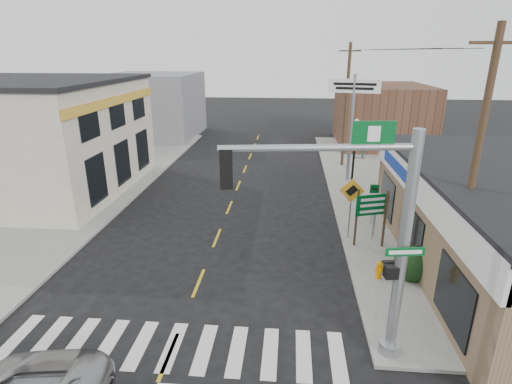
# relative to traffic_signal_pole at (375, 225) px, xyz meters

# --- Properties ---
(ground) EXTENTS (140.00, 140.00, 0.00)m
(ground) POSITION_rel_traffic_signal_pole_xyz_m (-5.71, -0.61, -4.20)
(ground) COLOR black
(ground) RESTS_ON ground
(sidewalk_right) EXTENTS (6.00, 38.00, 0.13)m
(sidewalk_right) POSITION_rel_traffic_signal_pole_xyz_m (3.29, 12.39, -4.14)
(sidewalk_right) COLOR gray
(sidewalk_right) RESTS_ON ground
(sidewalk_left) EXTENTS (6.00, 38.00, 0.13)m
(sidewalk_left) POSITION_rel_traffic_signal_pole_xyz_m (-14.71, 12.39, -4.14)
(sidewalk_left) COLOR gray
(sidewalk_left) RESTS_ON ground
(center_line) EXTENTS (0.12, 56.00, 0.01)m
(center_line) POSITION_rel_traffic_signal_pole_xyz_m (-5.71, 7.39, -4.20)
(center_line) COLOR gold
(center_line) RESTS_ON ground
(crosswalk) EXTENTS (11.00, 2.20, 0.01)m
(crosswalk) POSITION_rel_traffic_signal_pole_xyz_m (-5.71, -0.21, -4.20)
(crosswalk) COLOR silver
(crosswalk) RESTS_ON ground
(left_building) EXTENTS (12.00, 12.00, 6.80)m
(left_building) POSITION_rel_traffic_signal_pole_xyz_m (-18.71, 13.39, -0.80)
(left_building) COLOR beige
(left_building) RESTS_ON ground
(bldg_distant_right) EXTENTS (8.00, 10.00, 5.60)m
(bldg_distant_right) POSITION_rel_traffic_signal_pole_xyz_m (6.29, 29.39, -1.40)
(bldg_distant_right) COLOR brown
(bldg_distant_right) RESTS_ON ground
(bldg_distant_left) EXTENTS (9.00, 10.00, 6.40)m
(bldg_distant_left) POSITION_rel_traffic_signal_pole_xyz_m (-16.71, 31.39, -1.00)
(bldg_distant_left) COLOR slate
(bldg_distant_left) RESTS_ON ground
(traffic_signal_pole) EXTENTS (5.41, 0.40, 6.85)m
(traffic_signal_pole) POSITION_rel_traffic_signal_pole_xyz_m (0.00, 0.00, 0.00)
(traffic_signal_pole) COLOR #92959A
(traffic_signal_pole) RESTS_ON sidewalk_right
(guide_sign) EXTENTS (1.54, 0.13, 2.70)m
(guide_sign) POSITION_rel_traffic_signal_pole_xyz_m (1.40, 6.92, -2.32)
(guide_sign) COLOR #483421
(guide_sign) RESTS_ON sidewalk_right
(fire_hydrant) EXTENTS (0.23, 0.23, 0.73)m
(fire_hydrant) POSITION_rel_traffic_signal_pole_xyz_m (1.32, 4.14, -3.67)
(fire_hydrant) COLOR orange
(fire_hydrant) RESTS_ON sidewalk_right
(ped_crossing_sign) EXTENTS (1.15, 0.08, 2.96)m
(ped_crossing_sign) POSITION_rel_traffic_signal_pole_xyz_m (0.59, 7.71, -2.06)
(ped_crossing_sign) COLOR gray
(ped_crossing_sign) RESTS_ON sidewalk_right
(lamp_post) EXTENTS (0.63, 0.50, 4.86)m
(lamp_post) POSITION_rel_traffic_signal_pole_xyz_m (1.45, 12.89, -1.25)
(lamp_post) COLOR black
(lamp_post) RESTS_ON sidewalk_right
(dance_center_sign) EXTENTS (3.32, 0.21, 7.06)m
(dance_center_sign) POSITION_rel_traffic_signal_pole_xyz_m (1.73, 17.06, 1.22)
(dance_center_sign) COLOR gray
(dance_center_sign) RESTS_ON sidewalk_right
(bare_tree) EXTENTS (2.28, 2.28, 4.56)m
(bare_tree) POSITION_rel_traffic_signal_pole_xyz_m (3.36, 6.17, -0.48)
(bare_tree) COLOR black
(bare_tree) RESTS_ON sidewalk_right
(shrub_front) EXTENTS (1.45, 1.45, 1.09)m
(shrub_front) POSITION_rel_traffic_signal_pole_xyz_m (2.64, 4.39, -3.53)
(shrub_front) COLOR #163B15
(shrub_front) RESTS_ON sidewalk_right
(shrub_back) EXTENTS (1.16, 1.16, 0.87)m
(shrub_back) POSITION_rel_traffic_signal_pole_xyz_m (2.92, 5.14, -3.64)
(shrub_back) COLOR black
(shrub_back) RESTS_ON sidewalk_right
(utility_pole_near) EXTENTS (1.61, 0.24, 9.27)m
(utility_pole_near) POSITION_rel_traffic_signal_pole_xyz_m (3.79, 3.36, 0.68)
(utility_pole_near) COLOR #40341D
(utility_pole_near) RESTS_ON sidewalk_right
(utility_pole_far) EXTENTS (1.57, 0.24, 9.04)m
(utility_pole_far) POSITION_rel_traffic_signal_pole_xyz_m (1.79, 20.85, 0.56)
(utility_pole_far) COLOR #3D2E19
(utility_pole_far) RESTS_ON sidewalk_right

